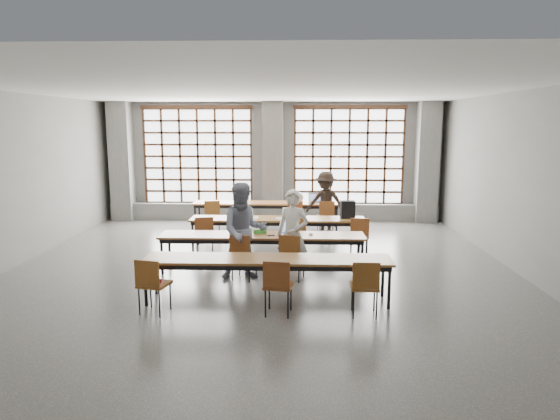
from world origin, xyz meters
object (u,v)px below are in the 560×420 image
(desk_row_a, at_px, (266,205))
(chair_mid_right, at_px, (359,233))
(desk_row_b, at_px, (278,221))
(chair_front_right, at_px, (291,252))
(desk_row_d, at_px, (267,262))
(desk_row_c, at_px, (262,238))
(chair_back_mid, at_px, (295,214))
(phone, at_px, (271,235))
(plastic_bag, at_px, (299,197))
(chair_mid_left, at_px, (204,232))
(green_box, at_px, (260,231))
(laptop_front, at_px, (290,230))
(chair_back_left, at_px, (212,213))
(red_pouch, at_px, (154,281))
(laptop_back, at_px, (315,200))
(chair_near_left, at_px, (151,280))
(student_male, at_px, (293,235))
(backpack, at_px, (348,210))
(chair_front_left, at_px, (242,252))
(chair_back_right, at_px, (326,214))
(student_female, at_px, (244,231))
(chair_near_right, at_px, (365,283))
(chair_mid_centre, at_px, (296,232))
(student_back, at_px, (325,202))
(chair_near_mid, at_px, (278,282))
(mouse, at_px, (311,234))

(desk_row_a, relative_size, chair_mid_right, 4.55)
(desk_row_b, relative_size, chair_front_right, 4.55)
(desk_row_a, relative_size, desk_row_d, 1.00)
(desk_row_c, height_order, chair_front_right, chair_front_right)
(chair_back_mid, distance_m, phone, 3.52)
(chair_mid_right, bearing_deg, plastic_bag, 113.58)
(desk_row_b, height_order, desk_row_d, same)
(chair_mid_left, xyz_separation_m, chair_front_right, (1.92, -1.72, 0.00))
(green_box, bearing_deg, desk_row_c, -57.99)
(laptop_front, bearing_deg, chair_back_left, 122.56)
(green_box, distance_m, red_pouch, 2.78)
(laptop_back, relative_size, red_pouch, 1.83)
(chair_near_left, height_order, laptop_back, laptop_back)
(chair_front_right, bearing_deg, green_box, 131.65)
(desk_row_a, xyz_separation_m, student_male, (0.77, -4.52, 0.18))
(backpack, bearing_deg, chair_mid_right, -80.72)
(chair_front_right, bearing_deg, laptop_back, 82.75)
(chair_front_left, xyz_separation_m, plastic_bag, (1.06, 4.69, 0.34))
(chair_back_mid, bearing_deg, chair_back_right, 0.05)
(chair_back_mid, bearing_deg, student_female, -103.50)
(chair_near_left, bearing_deg, chair_near_right, -0.04)
(chair_back_mid, relative_size, chair_front_left, 1.00)
(desk_row_c, xyz_separation_m, laptop_back, (1.18, 4.13, 0.13))
(chair_mid_left, bearing_deg, laptop_back, 50.22)
(desk_row_c, bearing_deg, desk_row_a, 92.37)
(chair_mid_centre, relative_size, backpack, 2.20)
(student_back, height_order, red_pouch, student_back)
(chair_mid_centre, relative_size, chair_near_right, 1.00)
(chair_mid_left, bearing_deg, phone, -37.95)
(chair_back_mid, height_order, laptop_back, laptop_back)
(chair_back_mid, xyz_separation_m, chair_mid_right, (1.40, -2.30, 0.00))
(student_female, relative_size, plastic_bag, 6.32)
(phone, bearing_deg, laptop_front, 30.19)
(chair_front_right, bearing_deg, chair_near_right, -57.02)
(chair_mid_centre, xyz_separation_m, chair_front_right, (-0.08, -1.72, 0.00))
(chair_mid_centre, bearing_deg, student_back, 72.26)
(chair_near_left, bearing_deg, backpack, 50.80)
(chair_back_right, relative_size, chair_near_left, 1.00)
(desk_row_b, xyz_separation_m, chair_near_right, (1.46, -4.07, -0.13))
(desk_row_d, distance_m, plastic_bag, 5.82)
(chair_back_right, xyz_separation_m, chair_front_left, (-1.77, -4.01, 0.00))
(chair_near_mid, height_order, mouse, chair_near_mid)
(chair_back_left, xyz_separation_m, chair_near_right, (3.25, -5.74, 0.00))
(desk_row_a, xyz_separation_m, chair_mid_centre, (0.82, -2.93, -0.13))
(chair_near_mid, xyz_separation_m, chair_near_right, (1.31, -0.00, 0.00))
(chair_back_right, xyz_separation_m, laptop_front, (-0.91, -3.28, 0.25))
(desk_row_d, distance_m, chair_back_left, 5.40)
(chair_back_right, xyz_separation_m, chair_mid_right, (0.59, -2.30, 0.00))
(chair_back_right, relative_size, red_pouch, 4.40)
(chair_near_right, distance_m, laptop_back, 6.50)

